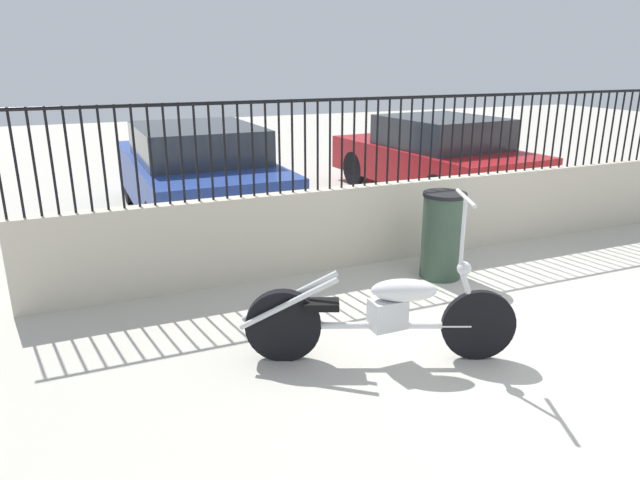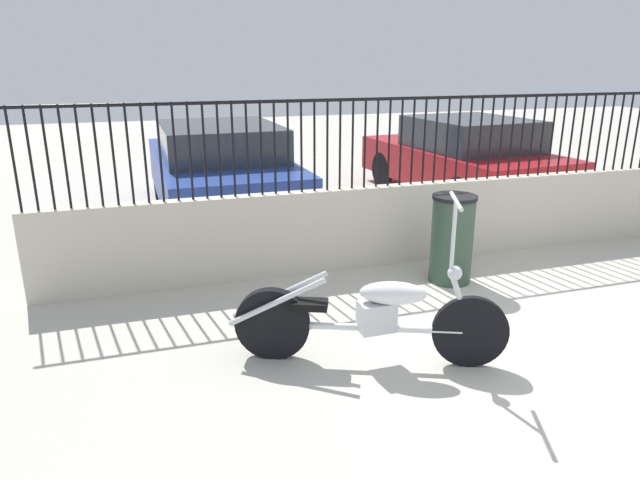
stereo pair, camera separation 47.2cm
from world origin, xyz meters
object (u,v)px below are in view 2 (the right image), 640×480
motorcycle_white (360,315)px  car_blue (220,170)px  car_red (463,158)px  trash_bin (452,239)px

motorcycle_white → car_blue: (-0.39, 4.79, 0.31)m
motorcycle_white → car_red: 6.06m
car_red → trash_bin: bearing=142.8°
motorcycle_white → trash_bin: 2.04m
trash_bin → car_red: car_red is taller
motorcycle_white → car_blue: 4.81m
car_blue → car_red: (4.15, -0.04, -0.02)m
trash_bin → car_red: bearing=57.4°
car_red → motorcycle_white: bearing=137.0°
motorcycle_white → trash_bin: (1.56, 1.31, 0.08)m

